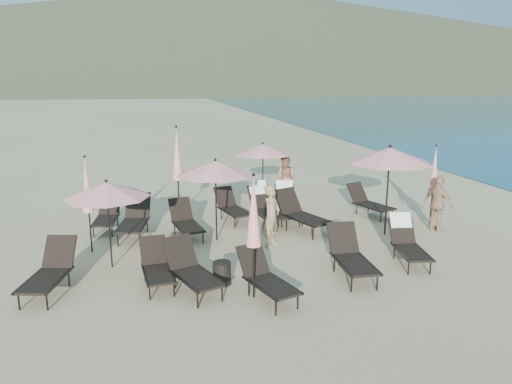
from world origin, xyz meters
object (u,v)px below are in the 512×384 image
object	(u,v)px
lounger_2	(191,269)
lounger_5	(407,241)
umbrella_closed_0	(254,212)
umbrella_closed_2	(87,186)
lounger_9	(287,203)
lounger_10	(265,205)
beachgoer_c	(438,204)
lounger_6	(107,215)
umbrella_closed_1	(434,170)
lounger_12	(301,213)
umbrella_closed_3	(177,154)
lounger_1	(157,266)
umbrella_open_3	(263,149)
umbrella_open_1	(215,168)
side_table_1	(348,255)
side_table_0	(222,273)
lounger_4	(351,255)
beachgoer_a	(272,216)
umbrella_open_2	(390,155)
lounger_8	(232,207)
lounger_13	(186,221)
beachgoer_b	(286,178)
lounger_11	(369,202)
lounger_7	(135,219)
lounger_3	(266,277)
umbrella_open_0	(107,190)

from	to	relation	value
lounger_2	lounger_5	bearing A→B (deg)	-14.35
umbrella_closed_0	umbrella_closed_2	distance (m)	4.70
lounger_2	lounger_9	size ratio (longest dim) A/B	1.01
lounger_10	beachgoer_c	xyz separation A→B (m)	(4.37, -1.94, 0.24)
lounger_6	lounger_9	bearing A→B (deg)	5.24
umbrella_closed_1	lounger_12	bearing A→B (deg)	172.19
umbrella_closed_0	umbrella_closed_3	distance (m)	5.83
lounger_1	umbrella_open_3	distance (m)	7.28
umbrella_open_1	side_table_1	size ratio (longest dim) A/B	4.42
lounger_9	side_table_0	distance (m)	5.02
lounger_4	lounger_6	world-z (taller)	lounger_4
lounger_10	beachgoer_a	distance (m)	2.01
umbrella_closed_3	umbrella_open_2	bearing A→B (deg)	-29.36
umbrella_closed_0	lounger_9	bearing A→B (deg)	64.87
lounger_4	umbrella_closed_2	size ratio (longest dim) A/B	0.74
lounger_5	lounger_8	bearing A→B (deg)	139.23
lounger_12	umbrella_open_1	distance (m)	2.82
umbrella_open_1	lounger_12	bearing A→B (deg)	5.86
lounger_1	lounger_2	world-z (taller)	lounger_2
side_table_0	lounger_10	bearing A→B (deg)	62.35
lounger_13	lounger_6	bearing A→B (deg)	141.94
lounger_5	lounger_9	size ratio (longest dim) A/B	0.96
lounger_9	lounger_10	world-z (taller)	lounger_10
lounger_2	beachgoer_a	size ratio (longest dim) A/B	1.12
beachgoer_b	lounger_11	bearing A→B (deg)	7.84
lounger_5	umbrella_closed_2	distance (m)	7.64
lounger_9	lounger_10	distance (m)	0.78
umbrella_closed_1	side_table_0	xyz separation A→B (m)	(-6.59, -2.51, -1.38)
lounger_7	lounger_12	bearing A→B (deg)	4.15
umbrella_closed_3	side_table_1	world-z (taller)	umbrella_closed_3
lounger_4	lounger_8	distance (m)	4.97
lounger_9	beachgoer_a	world-z (taller)	beachgoer_a
lounger_8	umbrella_closed_3	world-z (taller)	umbrella_closed_3
lounger_6	side_table_1	distance (m)	6.79
lounger_3	umbrella_closed_1	xyz separation A→B (m)	(5.88, 3.34, 1.20)
lounger_6	umbrella_open_1	world-z (taller)	umbrella_open_1
lounger_2	lounger_8	xyz separation A→B (m)	(1.82, 4.56, -0.03)
lounger_3	umbrella_closed_0	size ratio (longest dim) A/B	0.67
lounger_6	umbrella_closed_0	xyz separation A→B (m)	(2.85, -5.25, 1.32)
lounger_2	umbrella_open_2	world-z (taller)	umbrella_open_2
lounger_2	umbrella_closed_0	size ratio (longest dim) A/B	0.72
umbrella_open_2	umbrella_closed_3	world-z (taller)	umbrella_closed_3
lounger_2	beachgoer_c	size ratio (longest dim) A/B	1.15
lounger_3	umbrella_closed_0	bearing A→B (deg)	149.34
umbrella_open_2	side_table_0	bearing A→B (deg)	-157.05
lounger_6	umbrella_open_3	distance (m)	5.52
lounger_3	umbrella_closed_3	size ratio (longest dim) A/B	0.59
side_table_1	umbrella_open_1	bearing A→B (deg)	136.09
umbrella_open_0	beachgoer_b	xyz separation A→B (m)	(5.67, 4.72, -1.03)
lounger_1	lounger_4	bearing A→B (deg)	-11.87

